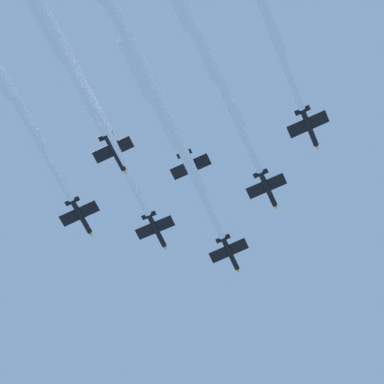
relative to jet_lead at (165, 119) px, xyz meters
name	(u,v)px	position (x,y,z in m)	size (l,w,h in m)	color
jet_lead	(165,119)	(0.00, 0.00, 0.00)	(26.45, 54.31, 3.94)	black
jet_port_inner	(78,79)	(6.39, 17.43, 2.46)	(28.46, 58.85, 3.85)	black
jet_starboard_inner	(204,50)	(-14.96, 3.65, 2.26)	(25.16, 53.17, 3.85)	black
jet_port_mid	(118,22)	(-7.71, 19.28, 2.71)	(25.90, 54.98, 3.86)	black
jet_starboard_outer	(34,5)	(0.36, 32.97, 1.87)	(25.41, 53.86, 3.91)	black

